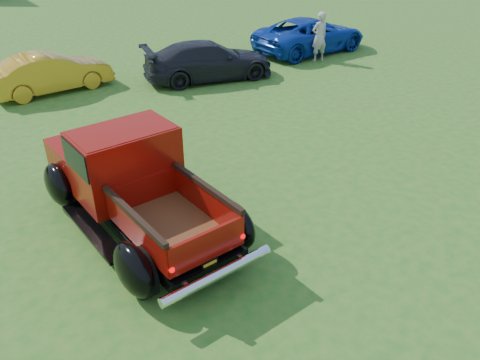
{
  "coord_description": "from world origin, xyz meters",
  "views": [
    {
      "loc": [
        -2.9,
        -6.06,
        5.07
      ],
      "look_at": [
        0.36,
        0.2,
        1.02
      ],
      "focal_mm": 35.0,
      "sensor_mm": 36.0,
      "label": 1
    }
  ],
  "objects_px": {
    "show_car_yellow": "(51,73)",
    "show_car_blue": "(310,35)",
    "pickup_truck": "(128,178)",
    "spectator": "(319,37)",
    "show_car_grey": "(209,61)"
  },
  "relations": [
    {
      "from": "show_car_yellow",
      "to": "show_car_blue",
      "type": "relative_size",
      "value": 0.76
    },
    {
      "from": "pickup_truck",
      "to": "spectator",
      "type": "relative_size",
      "value": 2.79
    },
    {
      "from": "show_car_blue",
      "to": "show_car_grey",
      "type": "bearing_deg",
      "value": 96.61
    },
    {
      "from": "show_car_yellow",
      "to": "show_car_blue",
      "type": "bearing_deg",
      "value": -99.75
    },
    {
      "from": "show_car_yellow",
      "to": "show_car_grey",
      "type": "distance_m",
      "value": 5.13
    },
    {
      "from": "show_car_grey",
      "to": "show_car_blue",
      "type": "height_order",
      "value": "show_car_blue"
    },
    {
      "from": "spectator",
      "to": "show_car_grey",
      "type": "bearing_deg",
      "value": 0.19
    },
    {
      "from": "show_car_grey",
      "to": "show_car_blue",
      "type": "distance_m",
      "value": 5.39
    },
    {
      "from": "pickup_truck",
      "to": "show_car_blue",
      "type": "distance_m",
      "value": 13.14
    },
    {
      "from": "pickup_truck",
      "to": "show_car_grey",
      "type": "bearing_deg",
      "value": 45.38
    },
    {
      "from": "show_car_yellow",
      "to": "show_car_grey",
      "type": "relative_size",
      "value": 0.84
    },
    {
      "from": "show_car_yellow",
      "to": "pickup_truck",
      "type": "bearing_deg",
      "value": 170.23
    },
    {
      "from": "show_car_yellow",
      "to": "show_car_blue",
      "type": "height_order",
      "value": "show_car_blue"
    },
    {
      "from": "show_car_grey",
      "to": "spectator",
      "type": "distance_m",
      "value": 4.71
    },
    {
      "from": "show_car_yellow",
      "to": "show_car_grey",
      "type": "xyz_separation_m",
      "value": [
        5.0,
        -1.16,
        0.03
      ]
    }
  ]
}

